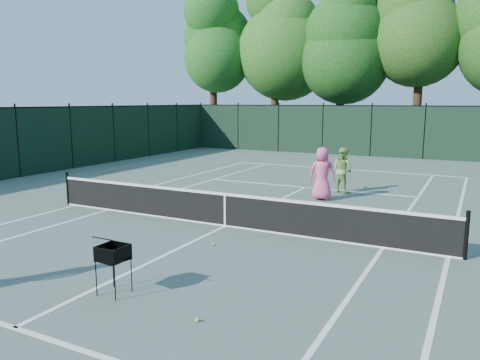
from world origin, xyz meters
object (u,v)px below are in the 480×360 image
at_px(player_green, 343,170).
at_px(loose_ball_near_cart, 197,320).
at_px(player_pink, 322,174).
at_px(loose_ball_midcourt, 213,244).
at_px(ball_hopper, 113,253).

bearing_deg(player_green, loose_ball_near_cart, 121.63).
bearing_deg(player_pink, loose_ball_near_cart, 85.09).
distance_m(player_pink, player_green, 1.64).
xyz_separation_m(player_pink, loose_ball_near_cart, (1.05, -9.47, -0.87)).
bearing_deg(player_green, loose_ball_midcourt, 110.78).
distance_m(ball_hopper, loose_ball_near_cart, 1.99).
relative_size(loose_ball_near_cart, loose_ball_midcourt, 1.00).
xyz_separation_m(player_pink, ball_hopper, (-0.80, -9.24, -0.17)).
bearing_deg(ball_hopper, player_green, 95.88).
bearing_deg(player_green, ball_hopper, 112.00).
distance_m(player_green, ball_hopper, 10.91).
distance_m(loose_ball_near_cart, loose_ball_midcourt, 3.78).
bearing_deg(loose_ball_midcourt, player_green, 83.23).
relative_size(player_green, loose_ball_midcourt, 24.32).
bearing_deg(player_pink, loose_ball_midcourt, 72.61).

